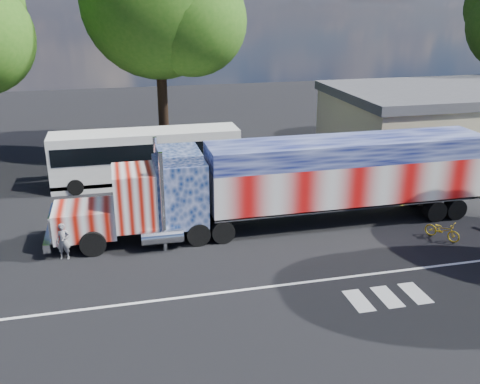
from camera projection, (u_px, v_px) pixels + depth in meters
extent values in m
plane|color=black|center=(255.00, 253.00, 24.16)|extent=(100.00, 100.00, 0.00)
cube|color=silver|center=(275.00, 286.00, 21.42)|extent=(30.00, 0.15, 0.01)
cube|color=silver|center=(359.00, 301.00, 20.39)|extent=(0.70, 1.60, 0.01)
cube|color=silver|center=(387.00, 297.00, 20.65)|extent=(0.70, 1.60, 0.01)
cube|color=silver|center=(415.00, 293.00, 20.91)|extent=(0.70, 1.60, 0.01)
cube|color=black|center=(159.00, 224.00, 25.48)|extent=(9.50, 1.06, 0.32)
cube|color=tan|center=(85.00, 220.00, 24.56)|extent=(2.75, 2.32, 1.37)
cube|color=silver|center=(53.00, 223.00, 24.25)|extent=(0.13, 2.01, 1.22)
cube|color=silver|center=(49.00, 237.00, 24.44)|extent=(0.32, 2.64, 0.38)
cube|color=tan|center=(135.00, 197.00, 24.74)|extent=(1.90, 2.64, 2.64)
cube|color=black|center=(114.00, 188.00, 24.38)|extent=(0.06, 2.22, 0.95)
cube|color=#475789|center=(180.00, 191.00, 25.17)|extent=(2.32, 2.64, 3.06)
cube|color=#475789|center=(179.00, 155.00, 24.57)|extent=(1.90, 2.53, 0.53)
cylinder|color=silver|center=(157.00, 183.00, 26.23)|extent=(0.21, 0.21, 4.65)
cylinder|color=silver|center=(163.00, 203.00, 23.68)|extent=(0.21, 0.21, 4.65)
cylinder|color=silver|center=(157.00, 214.00, 26.75)|extent=(1.90, 0.70, 0.70)
cylinder|color=silver|center=(162.00, 237.00, 24.24)|extent=(1.90, 0.70, 0.70)
cylinder|color=black|center=(93.00, 243.00, 23.80)|extent=(1.16, 0.37, 1.16)
cylinder|color=black|center=(94.00, 223.00, 25.92)|extent=(1.16, 0.37, 1.16)
cylinder|color=black|center=(198.00, 233.00, 24.90)|extent=(1.10, 0.58, 1.10)
cylinder|color=black|center=(191.00, 216.00, 26.92)|extent=(1.10, 0.58, 1.10)
cylinder|color=black|center=(223.00, 231.00, 25.15)|extent=(1.10, 0.58, 1.10)
cylinder|color=black|center=(214.00, 214.00, 27.18)|extent=(1.10, 0.58, 1.10)
cube|color=black|center=(345.00, 202.00, 27.46)|extent=(13.73, 1.16, 0.32)
cube|color=#D27271|center=(346.00, 180.00, 27.05)|extent=(14.15, 2.75, 2.11)
cube|color=#465091|center=(349.00, 149.00, 26.50)|extent=(14.15, 2.75, 1.06)
cube|color=silver|center=(345.00, 199.00, 27.41)|extent=(14.15, 2.75, 0.13)
cube|color=silver|center=(471.00, 160.00, 28.42)|extent=(0.04, 2.64, 3.06)
cylinder|color=black|center=(435.00, 210.00, 27.59)|extent=(1.10, 0.58, 1.10)
cylinder|color=black|center=(412.00, 196.00, 29.62)|extent=(1.10, 0.58, 1.10)
cylinder|color=black|center=(454.00, 208.00, 27.85)|extent=(1.10, 0.58, 1.10)
cylinder|color=black|center=(431.00, 194.00, 29.87)|extent=(1.10, 0.58, 1.10)
cube|color=silver|center=(147.00, 157.00, 32.83)|extent=(11.36, 2.46, 3.31)
cube|color=black|center=(146.00, 148.00, 32.62)|extent=(10.98, 2.52, 1.04)
cube|color=black|center=(148.00, 176.00, 33.25)|extent=(11.36, 2.46, 0.24)
cube|color=black|center=(49.00, 161.00, 31.55)|extent=(0.06, 2.18, 1.33)
cylinder|color=black|center=(76.00, 187.00, 31.23)|extent=(0.95, 0.28, 0.95)
cylinder|color=black|center=(78.00, 175.00, 33.39)|extent=(0.95, 0.28, 0.95)
cylinder|color=black|center=(196.00, 178.00, 32.78)|extent=(0.95, 0.28, 0.95)
cylinder|color=black|center=(190.00, 167.00, 34.94)|extent=(0.95, 0.28, 0.95)
cylinder|color=black|center=(209.00, 177.00, 32.96)|extent=(0.95, 0.28, 0.95)
cylinder|color=black|center=(203.00, 166.00, 35.13)|extent=(0.95, 0.28, 0.95)
cube|color=#1E5926|center=(426.00, 151.00, 31.41)|extent=(1.60, 0.08, 1.20)
imported|color=slate|center=(63.00, 241.00, 23.43)|extent=(0.68, 0.51, 1.69)
imported|color=gold|center=(442.00, 230.00, 25.49)|extent=(1.44, 1.76, 0.90)
cylinder|color=black|center=(163.00, 99.00, 37.19)|extent=(0.70, 0.70, 8.55)
sphere|color=#2E5B15|center=(158.00, 1.00, 35.00)|extent=(10.10, 10.10, 10.10)
sphere|color=#2E5B15|center=(192.00, 21.00, 34.48)|extent=(7.07, 7.07, 7.07)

